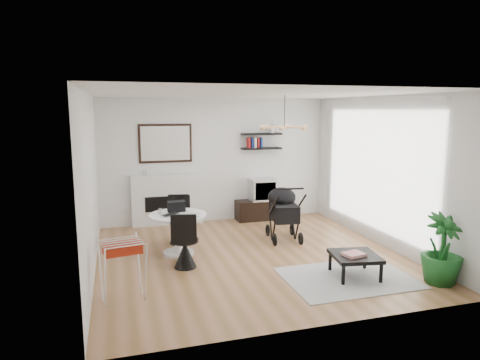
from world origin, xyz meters
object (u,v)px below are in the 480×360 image
object	(u,v)px
drying_rack	(123,269)
potted_plant	(442,249)
crt_tv	(262,189)
stroller	(283,215)
fireplace	(167,193)
tv_console	(262,210)
coffee_table	(355,257)
dining_table	(178,228)

from	to	relation	value
drying_rack	potted_plant	world-z (taller)	potted_plant
crt_tv	stroller	xyz separation A→B (m)	(-0.10, -1.50, -0.22)
fireplace	stroller	distance (m)	2.60
fireplace	stroller	bearing A→B (deg)	-39.46
tv_console	drying_rack	xyz separation A→B (m)	(-3.10, -3.44, 0.20)
coffee_table	tv_console	bearing A→B (deg)	93.08
drying_rack	tv_console	bearing A→B (deg)	38.15
tv_console	stroller	bearing A→B (deg)	-93.93
tv_console	stroller	xyz separation A→B (m)	(-0.10, -1.51, 0.25)
dining_table	coffee_table	distance (m)	2.92
crt_tv	stroller	size ratio (longest dim) A/B	0.51
fireplace	drying_rack	world-z (taller)	fireplace
fireplace	coffee_table	size ratio (longest dim) A/B	2.89
dining_table	drying_rack	bearing A→B (deg)	-120.77
tv_console	dining_table	xyz separation A→B (m)	(-2.17, -1.87, 0.25)
dining_table	stroller	xyz separation A→B (m)	(2.06, 0.36, 0.00)
tv_console	crt_tv	xyz separation A→B (m)	(-0.00, -0.00, 0.47)
stroller	potted_plant	xyz separation A→B (m)	(1.35, -2.62, 0.03)
fireplace	crt_tv	xyz separation A→B (m)	(2.10, -0.14, 0.00)
drying_rack	dining_table	bearing A→B (deg)	49.43
tv_console	fireplace	bearing A→B (deg)	176.16
dining_table	coffee_table	xyz separation A→B (m)	(2.36, -1.72, -0.16)
coffee_table	potted_plant	bearing A→B (deg)	-27.37
tv_console	drying_rack	bearing A→B (deg)	-132.05
tv_console	potted_plant	world-z (taller)	potted_plant
crt_tv	potted_plant	bearing A→B (deg)	-73.16
tv_console	coffee_table	world-z (taller)	tv_console
tv_console	crt_tv	world-z (taller)	crt_tv
fireplace	potted_plant	world-z (taller)	fireplace
drying_rack	fireplace	bearing A→B (deg)	64.63
fireplace	stroller	xyz separation A→B (m)	(2.00, -1.65, -0.21)
fireplace	dining_table	xyz separation A→B (m)	(-0.06, -2.01, -0.22)
potted_plant	coffee_table	bearing A→B (deg)	152.63
fireplace	dining_table	world-z (taller)	fireplace
tv_console	crt_tv	distance (m)	0.47
fireplace	dining_table	distance (m)	2.02
coffee_table	drying_rack	bearing A→B (deg)	177.49
fireplace	tv_console	size ratio (longest dim) A/B	1.82
stroller	drying_rack	bearing A→B (deg)	-138.82
potted_plant	drying_rack	bearing A→B (deg)	171.00
stroller	fireplace	bearing A→B (deg)	148.91
drying_rack	potted_plant	xyz separation A→B (m)	(4.35, -0.69, 0.08)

